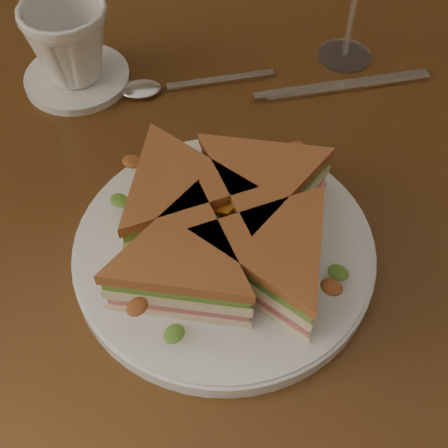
{
  "coord_description": "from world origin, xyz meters",
  "views": [
    {
      "loc": [
        -0.1,
        -0.4,
        1.24
      ],
      "look_at": [
        -0.05,
        -0.08,
        0.8
      ],
      "focal_mm": 50.0,
      "sensor_mm": 36.0,
      "label": 1
    }
  ],
  "objects_px": {
    "knife": "(336,87)",
    "coffee_cup": "(69,42)",
    "table": "(254,245)",
    "saucer": "(77,78)",
    "spoon": "(161,87)",
    "sandwich_wedges": "(224,227)",
    "plate": "(224,251)"
  },
  "relations": [
    {
      "from": "saucer",
      "to": "table",
      "type": "bearing_deg",
      "value": -48.6
    },
    {
      "from": "table",
      "to": "plate",
      "type": "relative_size",
      "value": 4.27
    },
    {
      "from": "sandwich_wedges",
      "to": "saucer",
      "type": "xyz_separation_m",
      "value": [
        -0.13,
        0.28,
        -0.04
      ]
    },
    {
      "from": "sandwich_wedges",
      "to": "coffee_cup",
      "type": "distance_m",
      "value": 0.31
    },
    {
      "from": "saucer",
      "to": "coffee_cup",
      "type": "bearing_deg",
      "value": 0.0
    },
    {
      "from": "plate",
      "to": "knife",
      "type": "relative_size",
      "value": 1.31
    },
    {
      "from": "plate",
      "to": "spoon",
      "type": "height_order",
      "value": "plate"
    },
    {
      "from": "table",
      "to": "spoon",
      "type": "bearing_deg",
      "value": 115.96
    },
    {
      "from": "spoon",
      "to": "coffee_cup",
      "type": "height_order",
      "value": "coffee_cup"
    },
    {
      "from": "plate",
      "to": "spoon",
      "type": "relative_size",
      "value": 1.53
    },
    {
      "from": "table",
      "to": "plate",
      "type": "height_order",
      "value": "plate"
    },
    {
      "from": "saucer",
      "to": "knife",
      "type": "bearing_deg",
      "value": -12.07
    },
    {
      "from": "knife",
      "to": "coffee_cup",
      "type": "bearing_deg",
      "value": 165.95
    },
    {
      "from": "table",
      "to": "saucer",
      "type": "relative_size",
      "value": 9.7
    },
    {
      "from": "plate",
      "to": "knife",
      "type": "distance_m",
      "value": 0.27
    },
    {
      "from": "knife",
      "to": "spoon",
      "type": "bearing_deg",
      "value": 169.27
    },
    {
      "from": "knife",
      "to": "coffee_cup",
      "type": "xyz_separation_m",
      "value": [
        -0.3,
        0.06,
        0.05
      ]
    },
    {
      "from": "knife",
      "to": "coffee_cup",
      "type": "height_order",
      "value": "coffee_cup"
    },
    {
      "from": "sandwich_wedges",
      "to": "saucer",
      "type": "distance_m",
      "value": 0.31
    },
    {
      "from": "sandwich_wedges",
      "to": "knife",
      "type": "distance_m",
      "value": 0.28
    },
    {
      "from": "knife",
      "to": "sandwich_wedges",
      "type": "bearing_deg",
      "value": -130.53
    },
    {
      "from": "plate",
      "to": "saucer",
      "type": "relative_size",
      "value": 2.27
    },
    {
      "from": "spoon",
      "to": "sandwich_wedges",
      "type": "bearing_deg",
      "value": -84.36
    },
    {
      "from": "sandwich_wedges",
      "to": "coffee_cup",
      "type": "height_order",
      "value": "coffee_cup"
    },
    {
      "from": "table",
      "to": "plate",
      "type": "xyz_separation_m",
      "value": [
        -0.05,
        -0.08,
        0.11
      ]
    },
    {
      "from": "table",
      "to": "saucer",
      "type": "height_order",
      "value": "saucer"
    },
    {
      "from": "spoon",
      "to": "knife",
      "type": "relative_size",
      "value": 0.85
    },
    {
      "from": "spoon",
      "to": "saucer",
      "type": "relative_size",
      "value": 1.49
    },
    {
      "from": "table",
      "to": "sandwich_wedges",
      "type": "distance_m",
      "value": 0.17
    },
    {
      "from": "table",
      "to": "sandwich_wedges",
      "type": "xyz_separation_m",
      "value": [
        -0.05,
        -0.08,
        0.14
      ]
    },
    {
      "from": "plate",
      "to": "knife",
      "type": "height_order",
      "value": "plate"
    },
    {
      "from": "table",
      "to": "knife",
      "type": "height_order",
      "value": "knife"
    }
  ]
}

